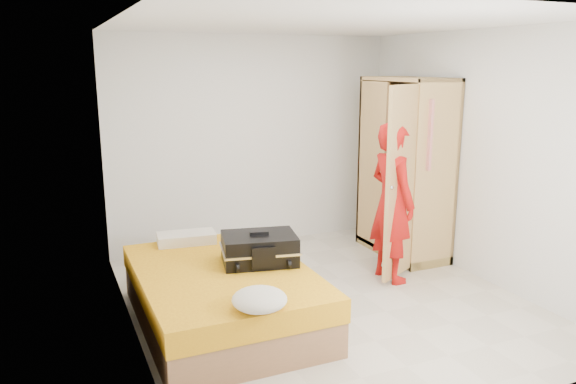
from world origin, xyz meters
name	(u,v)px	position (x,y,z in m)	size (l,w,h in m)	color
room	(328,169)	(0.00, 0.00, 1.30)	(4.00, 4.02, 2.60)	beige
bed	(223,296)	(-1.05, -0.05, 0.25)	(1.42, 2.02, 0.50)	#9D6B47
wardrobe	(405,173)	(1.45, 0.84, 1.00)	(1.11, 1.46, 2.10)	tan
person	(392,202)	(0.89, 0.25, 0.84)	(0.61, 0.40, 1.68)	#B51B0B
suitcase	(259,249)	(-0.69, -0.02, 0.63)	(0.76, 0.62, 0.29)	black
round_cushion	(259,299)	(-1.05, -0.95, 0.58)	(0.41, 0.41, 0.15)	beige
pillow	(186,238)	(-1.16, 0.80, 0.55)	(0.57, 0.29, 0.10)	beige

